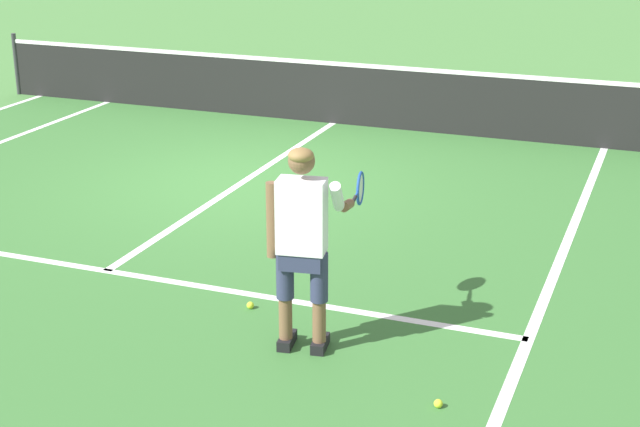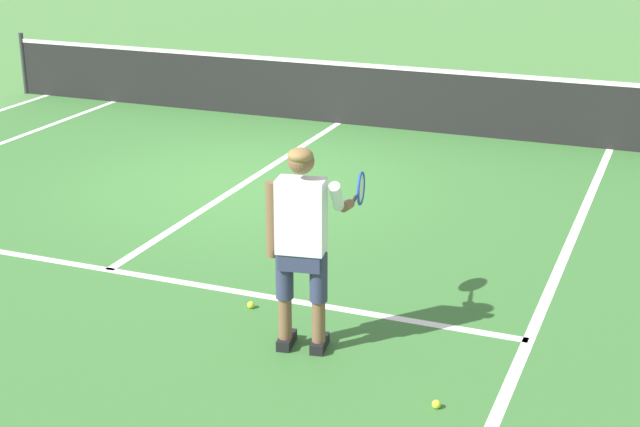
# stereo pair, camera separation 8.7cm
# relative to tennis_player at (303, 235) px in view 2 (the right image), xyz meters

# --- Properties ---
(ground_plane) EXTENTS (80.00, 80.00, 0.00)m
(ground_plane) POSITION_rel_tennis_player_xyz_m (-2.42, 3.94, -0.99)
(ground_plane) COLOR #477F3D
(court_inner_surface) EXTENTS (10.98, 9.61, 0.00)m
(court_inner_surface) POSITION_rel_tennis_player_xyz_m (-2.42, 2.60, -0.99)
(court_inner_surface) COLOR #387033
(court_inner_surface) RESTS_ON ground
(line_service) EXTENTS (8.23, 0.10, 0.01)m
(line_service) POSITION_rel_tennis_player_xyz_m (-2.42, 0.81, -0.99)
(line_service) COLOR white
(line_service) RESTS_ON ground
(line_centre_service) EXTENTS (0.10, 6.40, 0.01)m
(line_centre_service) POSITION_rel_tennis_player_xyz_m (-2.42, 4.01, -0.99)
(line_centre_service) COLOR white
(line_centre_service) RESTS_ON ground
(line_singles_right) EXTENTS (0.10, 9.21, 0.01)m
(line_singles_right) POSITION_rel_tennis_player_xyz_m (1.70, 2.60, -0.99)
(line_singles_right) COLOR white
(line_singles_right) RESTS_ON ground
(tennis_net) EXTENTS (11.96, 0.08, 1.07)m
(tennis_net) POSITION_rel_tennis_player_xyz_m (-2.42, 7.21, -0.49)
(tennis_net) COLOR #333338
(tennis_net) RESTS_ON ground
(tennis_player) EXTENTS (0.60, 1.18, 1.71)m
(tennis_player) POSITION_rel_tennis_player_xyz_m (0.00, 0.00, 0.00)
(tennis_player) COLOR black
(tennis_player) RESTS_ON ground
(tennis_ball_near_feet) EXTENTS (0.07, 0.07, 0.07)m
(tennis_ball_near_feet) POSITION_rel_tennis_player_xyz_m (1.27, -0.52, -0.96)
(tennis_ball_near_feet) COLOR #CCE02D
(tennis_ball_near_feet) RESTS_ON ground
(tennis_ball_by_baseline) EXTENTS (0.07, 0.07, 0.07)m
(tennis_ball_by_baseline) POSITION_rel_tennis_player_xyz_m (-0.73, 0.53, -0.96)
(tennis_ball_by_baseline) COLOR #CCE02D
(tennis_ball_by_baseline) RESTS_ON ground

